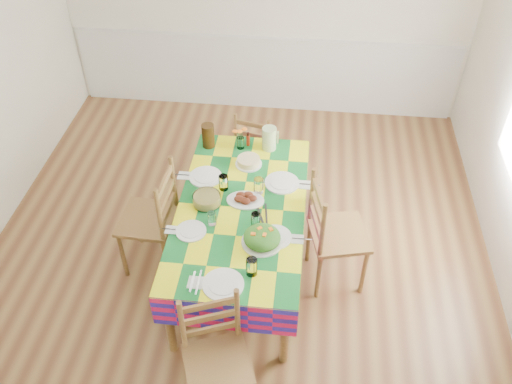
# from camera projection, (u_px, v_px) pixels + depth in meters

# --- Properties ---
(room) EXTENTS (4.58, 5.08, 2.78)m
(room) POSITION_uv_depth(u_px,v_px,m) (233.00, 136.00, 3.94)
(room) COLOR brown
(room) RESTS_ON ground
(wainscot) EXTENTS (4.41, 0.06, 0.92)m
(wainscot) POSITION_uv_depth(u_px,v_px,m) (265.00, 72.00, 6.36)
(wainscot) COLOR silver
(wainscot) RESTS_ON room
(dining_table) EXTENTS (1.01, 1.88, 0.73)m
(dining_table) POSITION_uv_depth(u_px,v_px,m) (241.00, 214.00, 4.34)
(dining_table) COLOR brown
(dining_table) RESTS_ON room
(setting_near_head) EXTENTS (0.47, 0.31, 0.14)m
(setting_near_head) POSITION_uv_depth(u_px,v_px,m) (233.00, 278.00, 3.72)
(setting_near_head) COLOR white
(setting_near_head) RESTS_ON dining_table
(setting_left_near) EXTENTS (0.42, 0.25, 0.11)m
(setting_left_near) POSITION_uv_depth(u_px,v_px,m) (198.00, 226.00, 4.09)
(setting_left_near) COLOR white
(setting_left_near) RESTS_ON dining_table
(setting_left_far) EXTENTS (0.51, 0.30, 0.13)m
(setting_left_far) POSITION_uv_depth(u_px,v_px,m) (211.00, 179.00, 4.50)
(setting_left_far) COLOR white
(setting_left_far) RESTS_ON dining_table
(setting_right_near) EXTENTS (0.47, 0.27, 0.12)m
(setting_right_near) POSITION_uv_depth(u_px,v_px,m) (269.00, 231.00, 4.05)
(setting_right_near) COLOR white
(setting_right_near) RESTS_ON dining_table
(setting_right_far) EXTENTS (0.54, 0.31, 0.14)m
(setting_right_far) POSITION_uv_depth(u_px,v_px,m) (274.00, 184.00, 4.45)
(setting_right_far) COLOR white
(setting_right_far) RESTS_ON dining_table
(meat_platter) EXTENTS (0.30, 0.22, 0.06)m
(meat_platter) POSITION_uv_depth(u_px,v_px,m) (245.00, 199.00, 4.32)
(meat_platter) COLOR white
(meat_platter) RESTS_ON dining_table
(salad_platter) EXTENTS (0.31, 0.31, 0.13)m
(salad_platter) POSITION_uv_depth(u_px,v_px,m) (262.00, 238.00, 3.97)
(salad_platter) COLOR white
(salad_platter) RESTS_ON dining_table
(pasta_bowl) EXTENTS (0.23, 0.23, 0.08)m
(pasta_bowl) POSITION_uv_depth(u_px,v_px,m) (207.00, 199.00, 4.29)
(pasta_bowl) COLOR white
(pasta_bowl) RESTS_ON dining_table
(cake) EXTENTS (0.23, 0.23, 0.06)m
(cake) POSITION_uv_depth(u_px,v_px,m) (249.00, 162.00, 4.66)
(cake) COLOR white
(cake) RESTS_ON dining_table
(serving_utensils) EXTENTS (0.12, 0.27, 0.01)m
(serving_utensils) POSITION_uv_depth(u_px,v_px,m) (263.00, 216.00, 4.21)
(serving_utensils) COLOR black
(serving_utensils) RESTS_ON dining_table
(flower_vase) EXTENTS (0.13, 0.11, 0.21)m
(flower_vase) POSITION_uv_depth(u_px,v_px,m) (240.00, 140.00, 4.80)
(flower_vase) COLOR white
(flower_vase) RESTS_ON dining_table
(hot_sauce) EXTENTS (0.03, 0.03, 0.14)m
(hot_sauce) POSITION_uv_depth(u_px,v_px,m) (248.00, 139.00, 4.84)
(hot_sauce) COLOR #AC1E0D
(hot_sauce) RESTS_ON dining_table
(green_pitcher) EXTENTS (0.13, 0.13, 0.22)m
(green_pitcher) POSITION_uv_depth(u_px,v_px,m) (269.00, 138.00, 4.78)
(green_pitcher) COLOR beige
(green_pitcher) RESTS_ON dining_table
(tea_pitcher) EXTENTS (0.11, 0.11, 0.22)m
(tea_pitcher) POSITION_uv_depth(u_px,v_px,m) (208.00, 136.00, 4.81)
(tea_pitcher) COLOR black
(tea_pitcher) RESTS_ON dining_table
(name_card) EXTENTS (0.07, 0.02, 0.02)m
(name_card) POSITION_uv_depth(u_px,v_px,m) (223.00, 297.00, 3.62)
(name_card) COLOR white
(name_card) RESTS_ON dining_table
(chair_near) EXTENTS (0.54, 0.53, 0.96)m
(chair_near) POSITION_uv_depth(u_px,v_px,m) (216.00, 358.00, 3.58)
(chair_near) COLOR brown
(chair_near) RESTS_ON room
(chair_far) EXTENTS (0.46, 0.44, 0.87)m
(chair_far) POSITION_uv_depth(u_px,v_px,m) (256.00, 147.00, 5.36)
(chair_far) COLOR brown
(chair_far) RESTS_ON room
(chair_left) EXTENTS (0.46, 0.48, 1.05)m
(chair_left) POSITION_uv_depth(u_px,v_px,m) (153.00, 220.00, 4.49)
(chair_left) COLOR brown
(chair_left) RESTS_ON room
(chair_right) EXTENTS (0.54, 0.56, 1.05)m
(chair_right) POSITION_uv_depth(u_px,v_px,m) (333.00, 234.00, 4.36)
(chair_right) COLOR brown
(chair_right) RESTS_ON room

